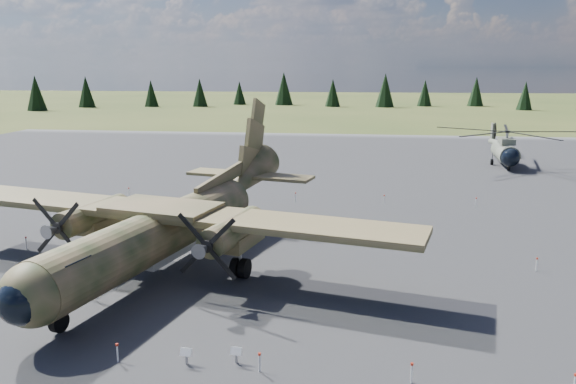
# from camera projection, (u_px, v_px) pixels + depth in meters

# --- Properties ---
(ground) EXTENTS (500.00, 500.00, 0.00)m
(ground) POSITION_uv_depth(u_px,v_px,m) (267.00, 259.00, 35.95)
(ground) COLOR brown
(ground) RESTS_ON ground
(apron) EXTENTS (120.00, 120.00, 0.04)m
(apron) POSITION_uv_depth(u_px,v_px,m) (287.00, 219.00, 45.63)
(apron) COLOR #5E5F63
(apron) RESTS_ON ground
(transport_plane) EXTENTS (30.93, 27.73, 10.24)m
(transport_plane) POSITION_uv_depth(u_px,v_px,m) (173.00, 219.00, 34.38)
(transport_plane) COLOR #394425
(transport_plane) RESTS_ON ground
(helicopter_near) EXTENTS (18.85, 21.52, 4.53)m
(helicopter_near) POSITION_uv_depth(u_px,v_px,m) (506.00, 141.00, 68.77)
(helicopter_near) COLOR gray
(helicopter_near) RESTS_ON ground
(info_placard_left) EXTENTS (0.50, 0.26, 0.76)m
(info_placard_left) POSITION_uv_depth(u_px,v_px,m) (186.00, 354.00, 23.08)
(info_placard_left) COLOR gray
(info_placard_left) RESTS_ON ground
(info_placard_right) EXTENTS (0.50, 0.26, 0.75)m
(info_placard_right) POSITION_uv_depth(u_px,v_px,m) (236.00, 353.00, 23.17)
(info_placard_right) COLOR gray
(info_placard_right) RESTS_ON ground
(barrier_fence) EXTENTS (33.12, 29.62, 0.85)m
(barrier_fence) POSITION_uv_depth(u_px,v_px,m) (259.00, 252.00, 35.82)
(barrier_fence) COLOR white
(barrier_fence) RESTS_ON ground
(treeline) EXTENTS (318.33, 310.66, 10.98)m
(treeline) POSITION_uv_depth(u_px,v_px,m) (290.00, 189.00, 34.44)
(treeline) COLOR black
(treeline) RESTS_ON ground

